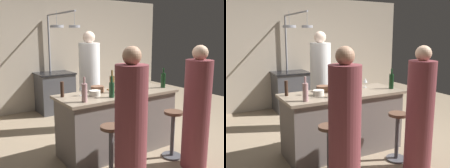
# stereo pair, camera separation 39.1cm
# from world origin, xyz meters

# --- Properties ---
(ground_plane) EXTENTS (9.00, 9.00, 0.00)m
(ground_plane) POSITION_xyz_m (0.00, 0.00, 0.00)
(ground_plane) COLOR gray
(back_wall) EXTENTS (6.40, 0.16, 2.60)m
(back_wall) POSITION_xyz_m (0.00, 2.85, 1.30)
(back_wall) COLOR #BCAD99
(back_wall) RESTS_ON ground_plane
(kitchen_island) EXTENTS (1.80, 0.72, 0.90)m
(kitchen_island) POSITION_xyz_m (0.00, 0.00, 0.45)
(kitchen_island) COLOR slate
(kitchen_island) RESTS_ON ground_plane
(stove_range) EXTENTS (0.80, 0.64, 0.89)m
(stove_range) POSITION_xyz_m (0.00, 2.45, 0.45)
(stove_range) COLOR #47474C
(stove_range) RESTS_ON ground_plane
(chef) EXTENTS (0.38, 0.38, 1.79)m
(chef) POSITION_xyz_m (0.13, 1.08, 0.83)
(chef) COLOR white
(chef) RESTS_ON ground_plane
(bar_stool_left) EXTENTS (0.28, 0.28, 0.68)m
(bar_stool_left) POSITION_xyz_m (-0.53, -0.62, 0.38)
(bar_stool_left) COLOR #4C4C51
(bar_stool_left) RESTS_ON ground_plane
(guest_left) EXTENTS (0.34, 0.34, 1.62)m
(guest_left) POSITION_xyz_m (-0.54, -1.00, 0.75)
(guest_left) COLOR brown
(guest_left) RESTS_ON ground_plane
(bar_stool_right) EXTENTS (0.28, 0.28, 0.68)m
(bar_stool_right) POSITION_xyz_m (0.52, -0.62, 0.38)
(bar_stool_right) COLOR #4C4C51
(bar_stool_right) RESTS_ON ground_plane
(guest_right) EXTENTS (0.34, 0.34, 1.61)m
(guest_right) POSITION_xyz_m (0.56, -0.97, 0.75)
(guest_right) COLOR brown
(guest_right) RESTS_ON ground_plane
(overhead_pot_rack) EXTENTS (0.58, 1.40, 2.17)m
(overhead_pot_rack) POSITION_xyz_m (-0.06, 2.04, 1.61)
(overhead_pot_rack) COLOR gray
(overhead_pot_rack) RESTS_ON ground_plane
(cutting_board) EXTENTS (0.32, 0.22, 0.02)m
(cutting_board) POSITION_xyz_m (0.12, 0.12, 0.91)
(cutting_board) COLOR #997047
(cutting_board) RESTS_ON kitchen_island
(pepper_mill) EXTENTS (0.05, 0.05, 0.21)m
(pepper_mill) POSITION_xyz_m (-0.79, 0.19, 1.01)
(pepper_mill) COLOR #382319
(pepper_mill) RESTS_ON kitchen_island
(wine_bottle_red) EXTENTS (0.07, 0.07, 0.31)m
(wine_bottle_red) POSITION_xyz_m (0.80, -0.12, 1.02)
(wine_bottle_red) COLOR #143319
(wine_bottle_red) RESTS_ON kitchen_island
(wine_bottle_amber) EXTENTS (0.07, 0.07, 0.33)m
(wine_bottle_amber) POSITION_xyz_m (-0.08, 0.03, 1.03)
(wine_bottle_amber) COLOR brown
(wine_bottle_amber) RESTS_ON kitchen_island
(wine_bottle_green) EXTENTS (0.07, 0.07, 0.29)m
(wine_bottle_green) POSITION_xyz_m (-0.24, -0.20, 1.01)
(wine_bottle_green) COLOR #193D23
(wine_bottle_green) RESTS_ON kitchen_island
(wine_bottle_rose) EXTENTS (0.07, 0.07, 0.32)m
(wine_bottle_rose) POSITION_xyz_m (-0.66, -0.22, 1.02)
(wine_bottle_rose) COLOR #B78C8E
(wine_bottle_rose) RESTS_ON kitchen_island
(wine_bottle_white) EXTENTS (0.07, 0.07, 0.29)m
(wine_bottle_white) POSITION_xyz_m (0.30, 0.26, 1.01)
(wine_bottle_white) COLOR gray
(wine_bottle_white) RESTS_ON kitchen_island
(wine_glass_near_right_guest) EXTENTS (0.07, 0.07, 0.15)m
(wine_glass_near_right_guest) POSITION_xyz_m (0.49, 0.15, 1.01)
(wine_glass_near_right_guest) COLOR silver
(wine_glass_near_right_guest) RESTS_ON kitchen_island
(wine_glass_near_left_guest) EXTENTS (0.07, 0.07, 0.15)m
(wine_glass_near_left_guest) POSITION_xyz_m (-0.54, 0.11, 1.01)
(wine_glass_near_left_guest) COLOR silver
(wine_glass_near_left_guest) RESTS_ON kitchen_island
(mixing_bowl_ceramic) EXTENTS (0.15, 0.15, 0.08)m
(mixing_bowl_ceramic) POSITION_xyz_m (-0.39, -0.01, 0.94)
(mixing_bowl_ceramic) COLOR silver
(mixing_bowl_ceramic) RESTS_ON kitchen_island
(mixing_bowl_wooden) EXTENTS (0.20, 0.20, 0.08)m
(mixing_bowl_wooden) POSITION_xyz_m (-0.23, 0.20, 0.94)
(mixing_bowl_wooden) COLOR brown
(mixing_bowl_wooden) RESTS_ON kitchen_island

